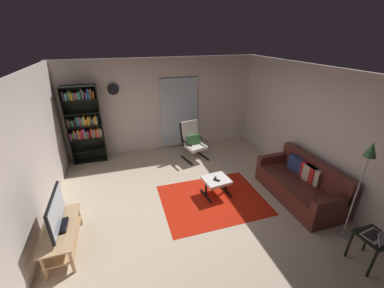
% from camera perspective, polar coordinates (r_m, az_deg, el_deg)
% --- Properties ---
extents(ground_plane, '(7.02, 7.02, 0.00)m').
position_cam_1_polar(ground_plane, '(5.05, 0.52, -14.16)').
color(ground_plane, beige).
extents(wall_back, '(5.60, 0.06, 2.60)m').
position_cam_1_polar(wall_back, '(7.00, -6.83, 9.04)').
color(wall_back, beige).
rests_on(wall_back, ground).
extents(wall_left, '(0.06, 6.00, 2.60)m').
position_cam_1_polar(wall_left, '(4.43, -34.97, -5.05)').
color(wall_left, beige).
rests_on(wall_left, ground).
extents(wall_right, '(0.06, 6.00, 2.60)m').
position_cam_1_polar(wall_right, '(5.73, 27.26, 2.83)').
color(wall_right, beige).
rests_on(wall_right, ground).
extents(glass_door_panel, '(1.10, 0.01, 2.00)m').
position_cam_1_polar(glass_door_panel, '(7.11, -2.93, 7.31)').
color(glass_door_panel, silver).
extents(area_rug, '(2.08, 1.64, 0.01)m').
position_cam_1_polar(area_rug, '(5.20, 4.89, -12.91)').
color(area_rug, red).
rests_on(area_rug, ground).
extents(tv_stand, '(0.46, 1.11, 0.44)m').
position_cam_1_polar(tv_stand, '(4.53, -28.17, -18.24)').
color(tv_stand, tan).
rests_on(tv_stand, ground).
extents(television, '(0.20, 0.88, 0.57)m').
position_cam_1_polar(television, '(4.27, -29.29, -14.08)').
color(television, black).
rests_on(television, tv_stand).
extents(bookshelf_near_tv, '(0.83, 0.30, 2.03)m').
position_cam_1_polar(bookshelf_near_tv, '(6.77, -24.07, 4.87)').
color(bookshelf_near_tv, black).
rests_on(bookshelf_near_tv, ground).
extents(leather_sofa, '(0.86, 1.85, 0.84)m').
position_cam_1_polar(leather_sofa, '(5.57, 24.28, -8.67)').
color(leather_sofa, '#58271F').
rests_on(leather_sofa, ground).
extents(lounge_armchair, '(0.70, 0.77, 1.02)m').
position_cam_1_polar(lounge_armchair, '(6.57, 0.17, 1.06)').
color(lounge_armchair, black).
rests_on(lounge_armchair, ground).
extents(ottoman, '(0.57, 0.53, 0.38)m').
position_cam_1_polar(ottoman, '(5.19, 5.74, -8.79)').
color(ottoman, white).
rests_on(ottoman, ground).
extents(tv_remote, '(0.09, 0.15, 0.02)m').
position_cam_1_polar(tv_remote, '(5.13, 5.57, -8.17)').
color(tv_remote, black).
rests_on(tv_remote, ottoman).
extents(cell_phone, '(0.15, 0.15, 0.01)m').
position_cam_1_polar(cell_phone, '(5.10, 5.83, -8.48)').
color(cell_phone, black).
rests_on(cell_phone, ottoman).
extents(floor_lamp_by_sofa, '(0.22, 0.22, 1.76)m').
position_cam_1_polar(floor_lamp_by_sofa, '(4.44, 35.78, -4.17)').
color(floor_lamp_by_sofa, '#A5A5AD').
rests_on(floor_lamp_by_sofa, ground).
extents(side_table, '(0.43, 0.43, 0.52)m').
position_cam_1_polar(side_table, '(4.61, 36.80, -18.23)').
color(side_table, black).
rests_on(side_table, ground).
extents(laptop, '(0.35, 0.32, 0.20)m').
position_cam_1_polar(laptop, '(4.49, 37.91, -16.77)').
color(laptop, '#B7BABF').
rests_on(laptop, side_table).
extents(wall_clock, '(0.29, 0.03, 0.29)m').
position_cam_1_polar(wall_clock, '(6.70, -18.09, 12.15)').
color(wall_clock, silver).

